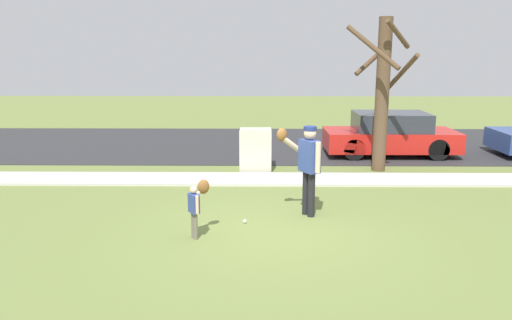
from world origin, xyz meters
TOP-DOWN VIEW (x-y plane):
  - ground_plane at (0.00, 3.50)m, footprint 48.00×48.00m
  - sidewalk_strip at (0.00, 3.60)m, footprint 36.00×1.20m
  - road_surface at (0.00, 8.60)m, footprint 36.00×6.80m
  - person_adult at (0.64, 0.87)m, footprint 0.89×0.55m
  - person_child at (-1.36, -0.32)m, footprint 0.39×0.52m
  - baseball at (-0.57, 0.40)m, footprint 0.07×0.07m
  - utility_cabinet at (-0.42, 4.70)m, footprint 0.85×0.74m
  - street_tree_near at (2.95, 4.71)m, footprint 1.84×1.88m
  - parked_hatchback_red at (3.74, 6.71)m, footprint 4.00×1.75m

SIDE VIEW (x-z plane):
  - ground_plane at x=0.00m, z-range 0.00..0.00m
  - road_surface at x=0.00m, z-range 0.00..0.02m
  - sidewalk_strip at x=0.00m, z-range 0.00..0.06m
  - baseball at x=-0.57m, z-range 0.00..0.07m
  - utility_cabinet at x=-0.42m, z-range 0.00..1.13m
  - person_child at x=-1.36m, z-range 0.15..1.15m
  - parked_hatchback_red at x=3.74m, z-range 0.00..1.32m
  - person_adult at x=0.64m, z-range 0.22..2.00m
  - street_tree_near at x=2.95m, z-range 0.16..4.22m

